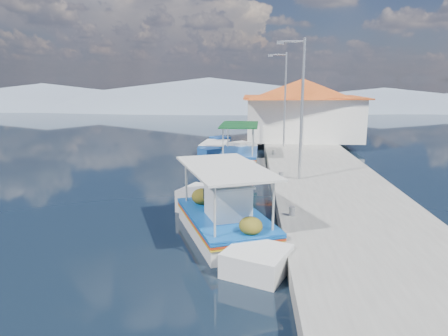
{
  "coord_description": "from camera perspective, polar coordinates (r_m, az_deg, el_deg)",
  "views": [
    {
      "loc": [
        2.45,
        -15.56,
        4.8
      ],
      "look_at": [
        1.37,
        0.41,
        1.3
      ],
      "focal_mm": 32.43,
      "sensor_mm": 36.0,
      "label": 1
    }
  ],
  "objects": [
    {
      "name": "lamp_post_far",
      "position": [
        26.65,
        8.41,
        10.16
      ],
      "size": [
        1.21,
        0.14,
        6.0
      ],
      "color": "#A5A8AD",
      "rests_on": "quay"
    },
    {
      "name": "bollards",
      "position": [
        21.26,
        7.42,
        0.97
      ],
      "size": [
        0.2,
        17.2,
        0.3
      ],
      "color": "#A5A8AD",
      "rests_on": "quay"
    },
    {
      "name": "caique_green_canopy",
      "position": [
        23.63,
        2.15,
        1.55
      ],
      "size": [
        2.19,
        6.88,
        2.57
      ],
      "rotation": [
        0.0,
        0.0,
        0.03
      ],
      "color": "silver",
      "rests_on": "ground"
    },
    {
      "name": "mountain_ridge",
      "position": [
        71.73,
        7.23,
        10.03
      ],
      "size": [
        171.4,
        96.0,
        5.5
      ],
      "color": "gray",
      "rests_on": "ground"
    },
    {
      "name": "main_caique",
      "position": [
        12.81,
        0.29,
        -7.4
      ],
      "size": [
        3.92,
        6.96,
        2.46
      ],
      "rotation": [
        0.0,
        0.0,
        -0.38
      ],
      "color": "silver",
      "rests_on": "ground"
    },
    {
      "name": "harbor_building",
      "position": [
        30.85,
        10.94,
        8.35
      ],
      "size": [
        10.49,
        10.49,
        4.4
      ],
      "color": "white",
      "rests_on": "quay"
    },
    {
      "name": "quay",
      "position": [
        22.3,
        12.67,
        0.26
      ],
      "size": [
        5.0,
        44.0,
        0.5
      ],
      "primitive_type": "cube",
      "color": "#9A9890",
      "rests_on": "ground"
    },
    {
      "name": "caique_blue_hull",
      "position": [
        27.54,
        -1.27,
        2.86
      ],
      "size": [
        1.97,
        5.56,
        0.99
      ],
      "rotation": [
        0.0,
        0.0,
        0.09
      ],
      "color": "#1A4D9E",
      "rests_on": "ground"
    },
    {
      "name": "lamp_post_near",
      "position": [
        17.7,
        10.66,
        9.06
      ],
      "size": [
        1.21,
        0.14,
        6.0
      ],
      "color": "#A5A8AD",
      "rests_on": "quay"
    },
    {
      "name": "ground",
      "position": [
        16.46,
        -4.89,
        -4.66
      ],
      "size": [
        160.0,
        160.0,
        0.0
      ],
      "primitive_type": "plane",
      "color": "black",
      "rests_on": "ground"
    }
  ]
}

